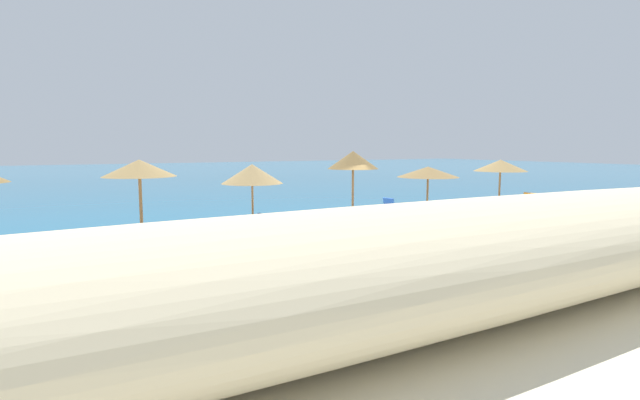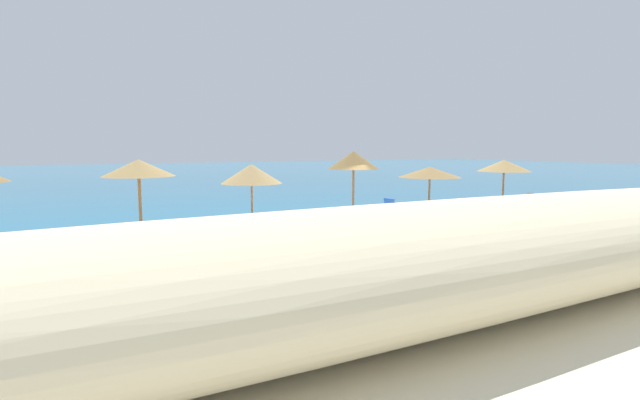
{
  "view_description": "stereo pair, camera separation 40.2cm",
  "coord_description": "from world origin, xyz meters",
  "px_view_note": "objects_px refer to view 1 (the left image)",
  "views": [
    {
      "loc": [
        -9.03,
        -13.79,
        3.2
      ],
      "look_at": [
        -0.35,
        1.95,
        1.17
      ],
      "focal_mm": 26.87,
      "sensor_mm": 36.0,
      "label": 1
    },
    {
      "loc": [
        -8.68,
        -13.98,
        3.2
      ],
      "look_at": [
        -0.35,
        1.95,
        1.17
      ],
      "focal_mm": 26.87,
      "sensor_mm": 36.0,
      "label": 2
    }
  ],
  "objects_px": {
    "beach_umbrella_2": "(252,174)",
    "cooler_box": "(467,224)",
    "lounge_chair_0": "(252,231)",
    "beach_umbrella_4": "(428,172)",
    "beach_umbrella_5": "(500,166)",
    "lounge_chair_3": "(382,217)",
    "beach_umbrella_1": "(139,168)",
    "lounge_chair_2": "(525,206)",
    "beach_umbrella_3": "(353,160)"
  },
  "relations": [
    {
      "from": "beach_umbrella_3",
      "to": "beach_umbrella_5",
      "type": "xyz_separation_m",
      "value": [
        8.15,
        -0.15,
        -0.36
      ]
    },
    {
      "from": "beach_umbrella_2",
      "to": "lounge_chair_3",
      "type": "height_order",
      "value": "beach_umbrella_2"
    },
    {
      "from": "beach_umbrella_3",
      "to": "cooler_box",
      "type": "height_order",
      "value": "beach_umbrella_3"
    },
    {
      "from": "beach_umbrella_4",
      "to": "lounge_chair_3",
      "type": "bearing_deg",
      "value": -169.6
    },
    {
      "from": "beach_umbrella_1",
      "to": "beach_umbrella_4",
      "type": "relative_size",
      "value": 1.06
    },
    {
      "from": "beach_umbrella_4",
      "to": "beach_umbrella_1",
      "type": "bearing_deg",
      "value": 179.75
    },
    {
      "from": "beach_umbrella_3",
      "to": "beach_umbrella_4",
      "type": "xyz_separation_m",
      "value": [
        3.72,
        -0.13,
        -0.55
      ]
    },
    {
      "from": "beach_umbrella_5",
      "to": "lounge_chair_3",
      "type": "xyz_separation_m",
      "value": [
        -7.2,
        -0.49,
        -1.87
      ]
    },
    {
      "from": "lounge_chair_3",
      "to": "cooler_box",
      "type": "xyz_separation_m",
      "value": [
        2.89,
        -1.71,
        -0.27
      ]
    },
    {
      "from": "cooler_box",
      "to": "lounge_chair_0",
      "type": "bearing_deg",
      "value": 171.05
    },
    {
      "from": "beach_umbrella_2",
      "to": "lounge_chair_0",
      "type": "relative_size",
      "value": 1.55
    },
    {
      "from": "beach_umbrella_5",
      "to": "lounge_chair_2",
      "type": "bearing_deg",
      "value": -71.57
    },
    {
      "from": "lounge_chair_0",
      "to": "beach_umbrella_1",
      "type": "bearing_deg",
      "value": 63.55
    },
    {
      "from": "beach_umbrella_2",
      "to": "cooler_box",
      "type": "distance_m",
      "value": 8.62
    },
    {
      "from": "lounge_chair_0",
      "to": "beach_umbrella_4",
      "type": "bearing_deg",
      "value": -94.49
    },
    {
      "from": "beach_umbrella_2",
      "to": "lounge_chair_2",
      "type": "bearing_deg",
      "value": -5.44
    },
    {
      "from": "lounge_chair_3",
      "to": "beach_umbrella_2",
      "type": "bearing_deg",
      "value": 76.91
    },
    {
      "from": "beach_umbrella_3",
      "to": "lounge_chair_2",
      "type": "bearing_deg",
      "value": -8.75
    },
    {
      "from": "lounge_chair_0",
      "to": "cooler_box",
      "type": "bearing_deg",
      "value": -109.54
    },
    {
      "from": "beach_umbrella_2",
      "to": "beach_umbrella_3",
      "type": "relative_size",
      "value": 0.86
    },
    {
      "from": "beach_umbrella_3",
      "to": "lounge_chair_2",
      "type": "xyz_separation_m",
      "value": [
        8.53,
        -1.31,
        -2.19
      ]
    },
    {
      "from": "lounge_chair_2",
      "to": "lounge_chair_3",
      "type": "xyz_separation_m",
      "value": [
        -7.59,
        0.68,
        -0.04
      ]
    },
    {
      "from": "beach_umbrella_3",
      "to": "beach_umbrella_4",
      "type": "bearing_deg",
      "value": -1.95
    },
    {
      "from": "beach_umbrella_5",
      "to": "lounge_chair_0",
      "type": "distance_m",
      "value": 12.91
    },
    {
      "from": "beach_umbrella_4",
      "to": "cooler_box",
      "type": "relative_size",
      "value": 4.86
    },
    {
      "from": "lounge_chair_0",
      "to": "beach_umbrella_5",
      "type": "bearing_deg",
      "value": -96.69
    },
    {
      "from": "beach_umbrella_3",
      "to": "beach_umbrella_5",
      "type": "bearing_deg",
      "value": -1.03
    },
    {
      "from": "lounge_chair_2",
      "to": "cooler_box",
      "type": "relative_size",
      "value": 2.91
    },
    {
      "from": "beach_umbrella_4",
      "to": "lounge_chair_3",
      "type": "distance_m",
      "value": 3.29
    },
    {
      "from": "beach_umbrella_2",
      "to": "cooler_box",
      "type": "xyz_separation_m",
      "value": [
        8.06,
        -2.25,
        -2.09
      ]
    },
    {
      "from": "beach_umbrella_3",
      "to": "lounge_chair_0",
      "type": "bearing_deg",
      "value": -167.55
    },
    {
      "from": "beach_umbrella_5",
      "to": "cooler_box",
      "type": "bearing_deg",
      "value": -152.96
    },
    {
      "from": "beach_umbrella_2",
      "to": "lounge_chair_2",
      "type": "relative_size",
      "value": 1.64
    },
    {
      "from": "beach_umbrella_1",
      "to": "lounge_chair_0",
      "type": "relative_size",
      "value": 1.68
    },
    {
      "from": "beach_umbrella_2",
      "to": "beach_umbrella_5",
      "type": "bearing_deg",
      "value": -0.22
    },
    {
      "from": "beach_umbrella_1",
      "to": "lounge_chair_2",
      "type": "relative_size",
      "value": 1.77
    },
    {
      "from": "lounge_chair_2",
      "to": "cooler_box",
      "type": "bearing_deg",
      "value": 94.63
    },
    {
      "from": "beach_umbrella_5",
      "to": "cooler_box",
      "type": "height_order",
      "value": "beach_umbrella_5"
    },
    {
      "from": "beach_umbrella_3",
      "to": "lounge_chair_0",
      "type": "distance_m",
      "value": 5.22
    },
    {
      "from": "beach_umbrella_4",
      "to": "lounge_chair_0",
      "type": "height_order",
      "value": "beach_umbrella_4"
    },
    {
      "from": "beach_umbrella_2",
      "to": "beach_umbrella_5",
      "type": "xyz_separation_m",
      "value": [
        12.37,
        -0.05,
        0.05
      ]
    },
    {
      "from": "lounge_chair_0",
      "to": "lounge_chair_2",
      "type": "bearing_deg",
      "value": -101.88
    },
    {
      "from": "lounge_chair_3",
      "to": "cooler_box",
      "type": "relative_size",
      "value": 2.95
    },
    {
      "from": "beach_umbrella_5",
      "to": "cooler_box",
      "type": "distance_m",
      "value": 5.29
    },
    {
      "from": "beach_umbrella_5",
      "to": "lounge_chair_3",
      "type": "relative_size",
      "value": 1.61
    },
    {
      "from": "lounge_chair_2",
      "to": "cooler_box",
      "type": "distance_m",
      "value": 4.82
    },
    {
      "from": "lounge_chair_2",
      "to": "lounge_chair_3",
      "type": "bearing_deg",
      "value": 77.14
    },
    {
      "from": "beach_umbrella_2",
      "to": "lounge_chair_0",
      "type": "height_order",
      "value": "beach_umbrella_2"
    },
    {
      "from": "beach_umbrella_2",
      "to": "lounge_chair_0",
      "type": "bearing_deg",
      "value": -112.52
    },
    {
      "from": "lounge_chair_0",
      "to": "lounge_chair_2",
      "type": "distance_m",
      "value": 13.14
    }
  ]
}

